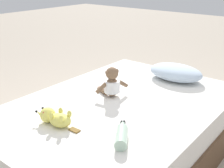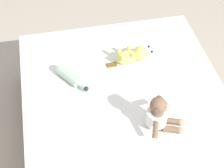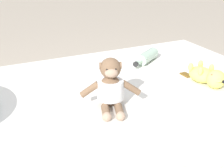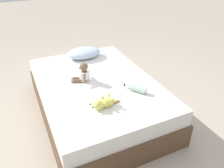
% 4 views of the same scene
% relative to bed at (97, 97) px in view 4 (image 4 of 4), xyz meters
% --- Properties ---
extents(ground_plane, '(16.00, 16.00, 0.00)m').
position_rel_bed_xyz_m(ground_plane, '(0.00, 0.00, -0.23)').
color(ground_plane, '#B7A893').
extents(bed, '(1.33, 1.93, 0.46)m').
position_rel_bed_xyz_m(bed, '(0.00, 0.00, 0.00)').
color(bed, brown).
rests_on(bed, ground_plane).
extents(pillow, '(0.49, 0.34, 0.13)m').
position_rel_bed_xyz_m(pillow, '(0.09, 0.71, 0.30)').
color(pillow, silver).
rests_on(pillow, bed).
extents(plush_monkey, '(0.25, 0.28, 0.24)m').
position_rel_bed_xyz_m(plush_monkey, '(-0.13, 0.07, 0.33)').
color(plush_monkey, brown).
rests_on(plush_monkey, bed).
extents(plush_yellow_creature, '(0.33, 0.13, 0.10)m').
position_rel_bed_xyz_m(plush_yellow_creature, '(-0.12, -0.51, 0.28)').
color(plush_yellow_creature, '#EAE066').
rests_on(plush_yellow_creature, bed).
extents(glass_bottle, '(0.19, 0.25, 0.07)m').
position_rel_bed_xyz_m(glass_bottle, '(0.33, -0.40, 0.27)').
color(glass_bottle, '#B2D1B7').
rests_on(glass_bottle, bed).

